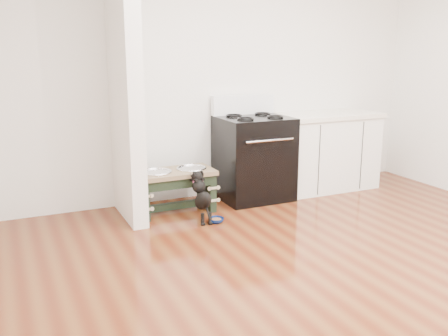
% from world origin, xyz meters
% --- Properties ---
extents(ground, '(5.00, 5.00, 0.00)m').
position_xyz_m(ground, '(0.00, 0.00, 0.00)').
color(ground, '#4E1E0D').
rests_on(ground, ground).
extents(room_shell, '(5.00, 5.00, 5.00)m').
position_xyz_m(room_shell, '(0.00, 0.00, 1.62)').
color(room_shell, silver).
rests_on(room_shell, ground).
extents(partition_wall, '(0.15, 0.80, 2.70)m').
position_xyz_m(partition_wall, '(-1.18, 2.10, 1.35)').
color(partition_wall, silver).
rests_on(partition_wall, ground).
extents(oven_range, '(0.76, 0.69, 1.14)m').
position_xyz_m(oven_range, '(0.25, 2.16, 0.48)').
color(oven_range, black).
rests_on(oven_range, ground).
extents(cabinet_run, '(1.24, 0.64, 0.91)m').
position_xyz_m(cabinet_run, '(1.23, 2.18, 0.45)').
color(cabinet_run, white).
rests_on(cabinet_run, ground).
extents(dog_feeder, '(0.80, 0.43, 0.46)m').
position_xyz_m(dog_feeder, '(-0.72, 2.05, 0.31)').
color(dog_feeder, black).
rests_on(dog_feeder, ground).
extents(puppy, '(0.14, 0.41, 0.49)m').
position_xyz_m(puppy, '(-0.57, 1.68, 0.27)').
color(puppy, black).
rests_on(puppy, ground).
extents(floor_bowl, '(0.17, 0.17, 0.05)m').
position_xyz_m(floor_bowl, '(-0.46, 1.58, 0.02)').
color(floor_bowl, '#0C1E54').
rests_on(floor_bowl, ground).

